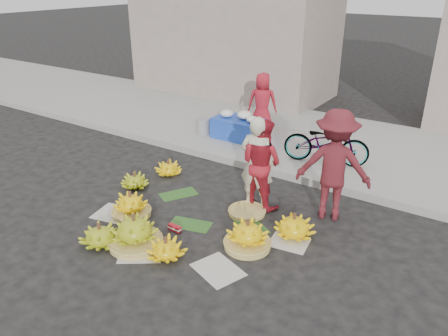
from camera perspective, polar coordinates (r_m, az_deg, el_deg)
The scene contains 23 objects.
ground at distance 6.96m, azimuth -2.76°, elevation -6.93°, with size 80.00×80.00×0.00m, color black.
curb at distance 8.59m, azimuth 5.90°, elevation -0.16°, with size 40.00×0.25×0.15m, color gray.
sidewalk at distance 10.37m, azimuth 11.39°, elevation 3.74°, with size 40.00×4.00×0.12m, color gray.
building_left at distance 14.26m, azimuth 1.31°, elevation 17.69°, with size 6.00×3.00×4.00m, color gray.
newspaper_scatter at distance 6.43m, azimuth -7.02°, elevation -9.92°, with size 3.20×1.80×0.00m, color beige, non-canonical shape.
banana_leaves at distance 7.14m, azimuth -2.46°, elevation -5.98°, with size 2.00×1.00×0.00m, color #204D19, non-canonical shape.
banana_bunch_0 at distance 7.17m, azimuth -12.07°, elevation -4.80°, with size 0.62×0.62×0.43m.
banana_bunch_1 at distance 6.55m, azimuth -15.89°, elevation -8.47°, with size 0.71×0.71×0.36m.
banana_bunch_2 at distance 6.39m, azimuth -11.59°, elevation -8.15°, with size 0.86×0.86×0.51m.
banana_bunch_3 at distance 6.11m, azimuth -7.57°, elevation -10.43°, with size 0.61×0.61×0.33m.
banana_bunch_4 at distance 6.24m, azimuth 3.10°, elevation -8.78°, with size 0.68×0.68×0.46m.
banana_bunch_5 at distance 6.58m, azimuth 9.12°, elevation -7.48°, with size 0.79×0.79×0.38m.
banana_bunch_6 at distance 8.10m, azimuth -11.58°, elevation -1.67°, with size 0.62×0.62×0.31m.
banana_bunch_7 at distance 8.51m, azimuth -7.25°, elevation -0.03°, with size 0.56×0.56×0.31m.
basket_spare at distance 7.14m, azimuth 3.01°, elevation -5.76°, with size 0.59×0.59×0.07m, color tan.
incense_stack at distance 6.71m, azimuth -6.45°, elevation -7.80°, with size 0.22×0.07×0.09m, color #B0121E.
vendor_cream at distance 7.06m, azimuth 4.31°, elevation 0.66°, with size 0.57×0.38×1.56m, color beige.
vendor_red at distance 7.12m, azimuth 4.90°, elevation 0.65°, with size 0.74×0.57×1.52m, color #B31B26.
man_striped at distance 6.89m, azimuth 14.18°, elevation 0.32°, with size 1.15×0.66×1.78m, color maroon.
flower_table at distance 9.98m, azimuth 1.88°, elevation 5.39°, with size 1.11×0.69×0.64m.
grey_bucket at distance 10.27m, azimuth -2.75°, elevation 5.47°, with size 0.34×0.34×0.38m, color gray.
flower_vendor at distance 10.31m, azimuth 5.02°, elevation 8.47°, with size 0.69×0.45×1.41m, color #B31B26.
bicycle at distance 8.79m, azimuth 13.22°, elevation 3.27°, with size 1.66×0.58×0.87m, color gray.
Camera 1 is at (3.57, -4.78, 3.58)m, focal length 35.00 mm.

